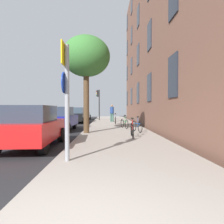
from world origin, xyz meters
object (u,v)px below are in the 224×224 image
(car_0, at_px, (33,126))
(sign_post, at_px, (66,92))
(car_3, at_px, (83,114))
(car_2, at_px, (76,115))
(car_1, at_px, (60,118))
(pedestrian_0, at_px, (112,112))
(bicycle_0, at_px, (132,130))
(traffic_light, at_px, (98,99))
(bicycle_2, at_px, (124,123))
(bicycle_3, at_px, (115,120))
(bicycle_1, at_px, (137,126))
(tree_near, at_px, (86,57))

(car_0, bearing_deg, sign_post, -54.25)
(car_3, bearing_deg, car_2, -90.11)
(car_0, relative_size, car_1, 1.00)
(pedestrian_0, height_order, car_0, pedestrian_0)
(bicycle_0, height_order, car_0, car_0)
(sign_post, xyz_separation_m, traffic_light, (0.10, 18.97, 0.66))
(bicycle_2, xyz_separation_m, bicycle_3, (-0.46, 4.00, 0.01))
(bicycle_0, distance_m, car_1, 5.98)
(traffic_light, height_order, bicycle_1, traffic_light)
(tree_near, distance_m, car_3, 15.93)
(tree_near, bearing_deg, bicycle_2, 47.36)
(bicycle_1, xyz_separation_m, bicycle_2, (-0.56, 2.25, 0.00))
(traffic_light, distance_m, pedestrian_0, 3.70)
(bicycle_3, distance_m, car_0, 11.03)
(bicycle_1, bearing_deg, bicycle_0, -104.73)
(car_0, height_order, car_1, same)
(pedestrian_0, bearing_deg, sign_post, -95.91)
(bicycle_0, bearing_deg, car_3, 104.31)
(car_2, bearing_deg, bicycle_1, -61.52)
(traffic_light, bearing_deg, car_1, -101.77)
(bicycle_2, bearing_deg, tree_near, -132.64)
(sign_post, bearing_deg, bicycle_1, 66.26)
(tree_near, xyz_separation_m, car_0, (-1.67, -3.77, -3.60))
(bicycle_1, bearing_deg, bicycle_3, 99.30)
(bicycle_2, height_order, car_3, car_3)
(car_0, relative_size, car_2, 1.01)
(pedestrian_0, bearing_deg, bicycle_3, -85.85)
(sign_post, bearing_deg, traffic_light, 89.69)
(sign_post, bearing_deg, car_3, 95.46)
(pedestrian_0, bearing_deg, car_1, -116.42)
(car_1, height_order, car_2, same)
(traffic_light, height_order, car_3, traffic_light)
(bicycle_1, distance_m, bicycle_3, 6.33)
(traffic_light, height_order, pedestrian_0, traffic_light)
(sign_post, height_order, pedestrian_0, sign_post)
(car_1, height_order, car_3, same)
(bicycle_0, xyz_separation_m, car_3, (-4.39, 17.21, 0.35))
(bicycle_1, xyz_separation_m, car_0, (-4.66, -4.16, 0.36))
(bicycle_1, distance_m, bicycle_2, 2.32)
(bicycle_3, xyz_separation_m, car_3, (-3.94, 8.76, 0.34))
(bicycle_3, height_order, pedestrian_0, pedestrian_0)
(car_0, bearing_deg, bicycle_3, 70.75)
(car_3, bearing_deg, tree_near, -82.65)
(pedestrian_0, relative_size, car_2, 0.45)
(traffic_light, relative_size, bicycle_1, 2.30)
(pedestrian_0, relative_size, car_0, 0.45)
(bicycle_2, distance_m, bicycle_3, 4.03)
(traffic_light, bearing_deg, sign_post, -90.31)
(bicycle_3, relative_size, car_1, 0.41)
(bicycle_2, bearing_deg, traffic_light, 102.47)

